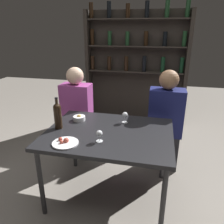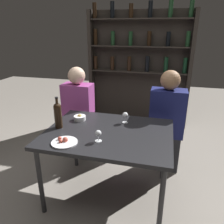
{
  "view_description": "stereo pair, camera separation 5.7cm",
  "coord_description": "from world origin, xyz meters",
  "px_view_note": "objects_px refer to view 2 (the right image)",
  "views": [
    {
      "loc": [
        0.44,
        -1.82,
        1.65
      ],
      "look_at": [
        0.0,
        0.14,
        0.88
      ],
      "focal_mm": 35.0,
      "sensor_mm": 36.0,
      "label": 1
    },
    {
      "loc": [
        0.5,
        -1.81,
        1.65
      ],
      "look_at": [
        0.0,
        0.14,
        0.88
      ],
      "focal_mm": 35.0,
      "sensor_mm": 36.0,
      "label": 2
    }
  ],
  "objects_px": {
    "seated_person_right": "(166,124)",
    "food_plate_0": "(64,142)",
    "wine_glass_0": "(125,116)",
    "snack_bowl": "(80,118)",
    "seated_person_left": "(79,116)",
    "wine_glass_1": "(98,134)",
    "wine_bottle": "(58,114)"
  },
  "relations": [
    {
      "from": "seated_person_right",
      "to": "seated_person_left",
      "type": "bearing_deg",
      "value": 180.0
    },
    {
      "from": "wine_glass_0",
      "to": "wine_glass_1",
      "type": "bearing_deg",
      "value": -108.04
    },
    {
      "from": "wine_glass_0",
      "to": "seated_person_right",
      "type": "xyz_separation_m",
      "value": [
        0.42,
        0.39,
        -0.23
      ]
    },
    {
      "from": "wine_bottle",
      "to": "wine_glass_1",
      "type": "distance_m",
      "value": 0.5
    },
    {
      "from": "seated_person_left",
      "to": "seated_person_right",
      "type": "xyz_separation_m",
      "value": [
        1.11,
        0.0,
        0.0
      ]
    },
    {
      "from": "wine_glass_1",
      "to": "snack_bowl",
      "type": "xyz_separation_m",
      "value": [
        -0.34,
        0.4,
        -0.04
      ]
    },
    {
      "from": "wine_bottle",
      "to": "seated_person_left",
      "type": "xyz_separation_m",
      "value": [
        -0.07,
        0.67,
        -0.29
      ]
    },
    {
      "from": "wine_bottle",
      "to": "food_plate_0",
      "type": "distance_m",
      "value": 0.36
    },
    {
      "from": "wine_glass_0",
      "to": "wine_glass_1",
      "type": "xyz_separation_m",
      "value": [
        -0.15,
        -0.45,
        -0.01
      ]
    },
    {
      "from": "food_plate_0",
      "to": "seated_person_right",
      "type": "xyz_separation_m",
      "value": [
        0.85,
        0.95,
        -0.16
      ]
    },
    {
      "from": "wine_bottle",
      "to": "wine_glass_1",
      "type": "xyz_separation_m",
      "value": [
        0.47,
        -0.17,
        -0.07
      ]
    },
    {
      "from": "seated_person_right",
      "to": "food_plate_0",
      "type": "bearing_deg",
      "value": -131.84
    },
    {
      "from": "seated_person_right",
      "to": "snack_bowl",
      "type": "bearing_deg",
      "value": -153.96
    },
    {
      "from": "food_plate_0",
      "to": "seated_person_left",
      "type": "xyz_separation_m",
      "value": [
        -0.26,
        0.95,
        -0.16
      ]
    },
    {
      "from": "food_plate_0",
      "to": "wine_glass_0",
      "type": "bearing_deg",
      "value": 52.55
    },
    {
      "from": "wine_glass_1",
      "to": "seated_person_right",
      "type": "xyz_separation_m",
      "value": [
        0.57,
        0.85,
        -0.22
      ]
    },
    {
      "from": "food_plate_0",
      "to": "snack_bowl",
      "type": "distance_m",
      "value": 0.51
    },
    {
      "from": "food_plate_0",
      "to": "snack_bowl",
      "type": "relative_size",
      "value": 1.77
    },
    {
      "from": "wine_bottle",
      "to": "seated_person_right",
      "type": "bearing_deg",
      "value": 32.96
    },
    {
      "from": "wine_glass_1",
      "to": "seated_person_right",
      "type": "distance_m",
      "value": 1.04
    },
    {
      "from": "food_plate_0",
      "to": "snack_bowl",
      "type": "bearing_deg",
      "value": 96.84
    },
    {
      "from": "seated_person_left",
      "to": "seated_person_right",
      "type": "distance_m",
      "value": 1.11
    },
    {
      "from": "wine_glass_0",
      "to": "snack_bowl",
      "type": "bearing_deg",
      "value": -173.98
    },
    {
      "from": "wine_glass_0",
      "to": "snack_bowl",
      "type": "xyz_separation_m",
      "value": [
        -0.49,
        -0.05,
        -0.05
      ]
    },
    {
      "from": "wine_glass_0",
      "to": "food_plate_0",
      "type": "bearing_deg",
      "value": -127.45
    },
    {
      "from": "food_plate_0",
      "to": "wine_glass_1",
      "type": "bearing_deg",
      "value": 20.02
    },
    {
      "from": "wine_bottle",
      "to": "seated_person_left",
      "type": "bearing_deg",
      "value": 96.35
    },
    {
      "from": "seated_person_left",
      "to": "food_plate_0",
      "type": "bearing_deg",
      "value": -74.49
    },
    {
      "from": "snack_bowl",
      "to": "seated_person_right",
      "type": "bearing_deg",
      "value": 26.04
    },
    {
      "from": "snack_bowl",
      "to": "seated_person_right",
      "type": "xyz_separation_m",
      "value": [
        0.91,
        0.44,
        -0.17
      ]
    },
    {
      "from": "seated_person_right",
      "to": "wine_glass_1",
      "type": "bearing_deg",
      "value": -124.01
    },
    {
      "from": "wine_glass_0",
      "to": "food_plate_0",
      "type": "xyz_separation_m",
      "value": [
        -0.42,
        -0.55,
        -0.07
      ]
    }
  ]
}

